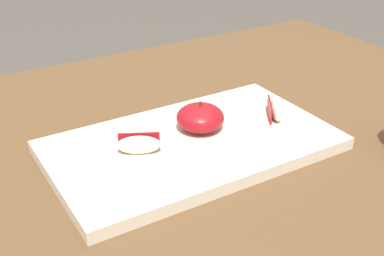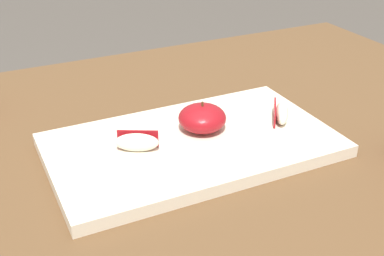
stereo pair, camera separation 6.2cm
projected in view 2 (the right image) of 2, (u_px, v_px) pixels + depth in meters
The scene contains 5 objects.
dining_table at pixel (168, 209), 0.78m from camera, with size 1.38×0.97×0.73m.
cutting_board at pixel (192, 145), 0.77m from camera, with size 0.43×0.25×0.02m.
apple_half_skin_up at pixel (202, 118), 0.78m from camera, with size 0.08×0.08×0.05m.
apple_wedge_left at pixel (281, 113), 0.81m from camera, with size 0.05×0.06×0.03m.
apple_wedge_near_knife at pixel (137, 142), 0.73m from camera, with size 0.07×0.05×0.03m.
Camera 2 is at (-0.24, -0.59, 1.12)m, focal length 46.72 mm.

